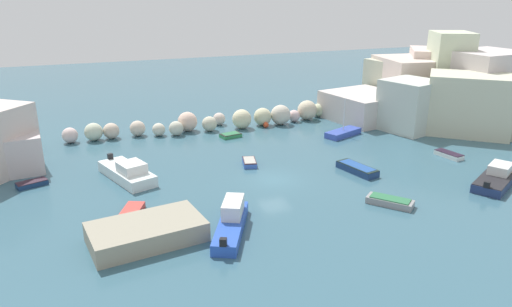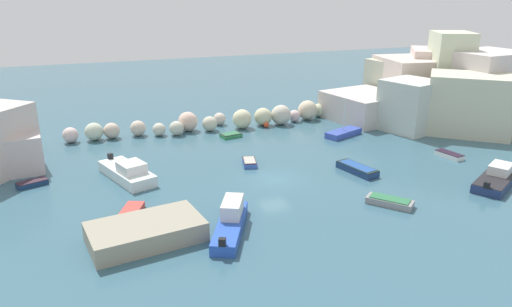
{
  "view_description": "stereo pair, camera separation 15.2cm",
  "coord_description": "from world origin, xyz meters",
  "px_view_note": "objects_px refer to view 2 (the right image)",
  "views": [
    {
      "loc": [
        -15.52,
        -35.13,
        15.66
      ],
      "look_at": [
        0.0,
        4.41,
        1.0
      ],
      "focal_mm": 33.21,
      "sensor_mm": 36.0,
      "label": 1
    },
    {
      "loc": [
        -15.38,
        -35.18,
        15.66
      ],
      "look_at": [
        0.0,
        4.41,
        1.0
      ],
      "focal_mm": 33.21,
      "sensor_mm": 36.0,
      "label": 2
    }
  ],
  "objects_px": {
    "moored_boat_2": "(357,169)",
    "moored_boat_3": "(128,172)",
    "stone_dock": "(146,232)",
    "moored_boat_4": "(449,155)",
    "moored_boat_9": "(343,133)",
    "moored_boat_10": "(497,178)",
    "moored_boat_5": "(231,221)",
    "channel_buoy": "(266,125)",
    "moored_boat_1": "(132,211)",
    "moored_boat_8": "(32,183)",
    "moored_boat_7": "(231,135)",
    "moored_boat_6": "(390,202)",
    "moored_boat_0": "(249,162)"
  },
  "relations": [
    {
      "from": "moored_boat_5",
      "to": "moored_boat_9",
      "type": "bearing_deg",
      "value": -21.96
    },
    {
      "from": "moored_boat_7",
      "to": "moored_boat_4",
      "type": "bearing_deg",
      "value": -49.44
    },
    {
      "from": "moored_boat_4",
      "to": "moored_boat_6",
      "type": "relative_size",
      "value": 0.83
    },
    {
      "from": "moored_boat_8",
      "to": "moored_boat_10",
      "type": "bearing_deg",
      "value": 140.14
    },
    {
      "from": "moored_boat_5",
      "to": "moored_boat_8",
      "type": "relative_size",
      "value": 2.55
    },
    {
      "from": "moored_boat_2",
      "to": "moored_boat_8",
      "type": "relative_size",
      "value": 1.64
    },
    {
      "from": "moored_boat_7",
      "to": "moored_boat_5",
      "type": "bearing_deg",
      "value": -119.35
    },
    {
      "from": "moored_boat_3",
      "to": "moored_boat_0",
      "type": "bearing_deg",
      "value": 68.93
    },
    {
      "from": "channel_buoy",
      "to": "moored_boat_2",
      "type": "distance_m",
      "value": 16.86
    },
    {
      "from": "moored_boat_2",
      "to": "moored_boat_8",
      "type": "height_order",
      "value": "moored_boat_2"
    },
    {
      "from": "moored_boat_7",
      "to": "moored_boat_8",
      "type": "xyz_separation_m",
      "value": [
        -20.13,
        -7.26,
        -0.01
      ]
    },
    {
      "from": "stone_dock",
      "to": "moored_boat_4",
      "type": "height_order",
      "value": "stone_dock"
    },
    {
      "from": "moored_boat_3",
      "to": "moored_boat_4",
      "type": "distance_m",
      "value": 30.92
    },
    {
      "from": "stone_dock",
      "to": "moored_boat_7",
      "type": "bearing_deg",
      "value": 58.1
    },
    {
      "from": "moored_boat_0",
      "to": "moored_boat_3",
      "type": "distance_m",
      "value": 11.2
    },
    {
      "from": "channel_buoy",
      "to": "moored_boat_9",
      "type": "height_order",
      "value": "moored_boat_9"
    },
    {
      "from": "moored_boat_6",
      "to": "moored_boat_9",
      "type": "distance_m",
      "value": 18.38
    },
    {
      "from": "moored_boat_9",
      "to": "channel_buoy",
      "type": "bearing_deg",
      "value": 115.99
    },
    {
      "from": "moored_boat_3",
      "to": "moored_boat_4",
      "type": "height_order",
      "value": "moored_boat_3"
    },
    {
      "from": "moored_boat_7",
      "to": "moored_boat_8",
      "type": "bearing_deg",
      "value": -171.18
    },
    {
      "from": "moored_boat_2",
      "to": "moored_boat_3",
      "type": "xyz_separation_m",
      "value": [
        -19.62,
        5.84,
        0.31
      ]
    },
    {
      "from": "moored_boat_1",
      "to": "moored_boat_10",
      "type": "height_order",
      "value": "moored_boat_10"
    },
    {
      "from": "moored_boat_5",
      "to": "moored_boat_6",
      "type": "xyz_separation_m",
      "value": [
        12.65,
        -0.63,
        -0.39
      ]
    },
    {
      "from": "moored_boat_4",
      "to": "moored_boat_10",
      "type": "xyz_separation_m",
      "value": [
        -1.31,
        -6.97,
        0.31
      ]
    },
    {
      "from": "stone_dock",
      "to": "moored_boat_4",
      "type": "distance_m",
      "value": 31.15
    },
    {
      "from": "moored_boat_2",
      "to": "moored_boat_3",
      "type": "relative_size",
      "value": 0.6
    },
    {
      "from": "channel_buoy",
      "to": "moored_boat_4",
      "type": "xyz_separation_m",
      "value": [
        12.8,
        -16.52,
        -0.08
      ]
    },
    {
      "from": "moored_boat_1",
      "to": "stone_dock",
      "type": "bearing_deg",
      "value": 29.69
    },
    {
      "from": "moored_boat_2",
      "to": "moored_boat_7",
      "type": "distance_m",
      "value": 16.25
    },
    {
      "from": "moored_boat_5",
      "to": "moored_boat_10",
      "type": "xyz_separation_m",
      "value": [
        23.61,
        -0.5,
        -0.12
      ]
    },
    {
      "from": "moored_boat_9",
      "to": "moored_boat_10",
      "type": "height_order",
      "value": "moored_boat_9"
    },
    {
      "from": "moored_boat_7",
      "to": "moored_boat_6",
      "type": "bearing_deg",
      "value": -85.93
    },
    {
      "from": "moored_boat_6",
      "to": "stone_dock",
      "type": "bearing_deg",
      "value": -132.61
    },
    {
      "from": "moored_boat_7",
      "to": "moored_boat_0",
      "type": "bearing_deg",
      "value": -108.37
    },
    {
      "from": "stone_dock",
      "to": "moored_boat_4",
      "type": "bearing_deg",
      "value": 10.85
    },
    {
      "from": "moored_boat_1",
      "to": "moored_boat_6",
      "type": "height_order",
      "value": "moored_boat_6"
    },
    {
      "from": "channel_buoy",
      "to": "moored_boat_1",
      "type": "xyz_separation_m",
      "value": [
        -18.19,
        -17.93,
        -0.11
      ]
    },
    {
      "from": "channel_buoy",
      "to": "moored_boat_9",
      "type": "distance_m",
      "value": 9.35
    },
    {
      "from": "moored_boat_3",
      "to": "moored_boat_10",
      "type": "distance_m",
      "value": 31.7
    },
    {
      "from": "channel_buoy",
      "to": "moored_boat_7",
      "type": "bearing_deg",
      "value": -157.14
    },
    {
      "from": "moored_boat_7",
      "to": "moored_boat_10",
      "type": "distance_m",
      "value": 27.06
    },
    {
      "from": "moored_boat_0",
      "to": "moored_boat_10",
      "type": "height_order",
      "value": "moored_boat_10"
    },
    {
      "from": "moored_boat_6",
      "to": "moored_boat_1",
      "type": "bearing_deg",
      "value": -145.63
    },
    {
      "from": "moored_boat_5",
      "to": "moored_boat_6",
      "type": "relative_size",
      "value": 1.9
    },
    {
      "from": "moored_boat_5",
      "to": "stone_dock",
      "type": "bearing_deg",
      "value": 110.74
    },
    {
      "from": "moored_boat_2",
      "to": "moored_boat_9",
      "type": "bearing_deg",
      "value": 142.69
    },
    {
      "from": "channel_buoy",
      "to": "moored_boat_5",
      "type": "height_order",
      "value": "moored_boat_5"
    },
    {
      "from": "moored_boat_6",
      "to": "moored_boat_8",
      "type": "height_order",
      "value": "moored_boat_6"
    },
    {
      "from": "stone_dock",
      "to": "moored_boat_2",
      "type": "bearing_deg",
      "value": 15.88
    },
    {
      "from": "moored_boat_1",
      "to": "moored_boat_9",
      "type": "xyz_separation_m",
      "value": [
        25.05,
        11.58,
        0.13
      ]
    }
  ]
}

